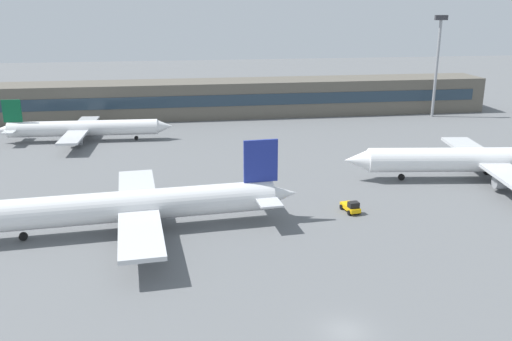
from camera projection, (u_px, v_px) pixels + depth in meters
The scene contains 7 objects.
ground_plane at pixel (269, 188), 87.03m from camera, with size 400.00×400.00×0.00m, color slate.
terminal_building at pixel (230, 98), 141.04m from camera, with size 133.80×12.13×9.00m.
airplane_near at pixel (128, 206), 69.76m from camera, with size 45.00×31.45×11.11m.
airplane_mid at pixel (481, 160), 90.10m from camera, with size 45.43×31.90×11.24m.
airplane_far at pixel (85, 128), 115.35m from camera, with size 36.89×25.71×9.11m.
baggage_tug_yellow at pixel (351, 207), 76.79m from camera, with size 2.27×3.79×1.75m.
floodlight_tower_west at pixel (437, 59), 136.76m from camera, with size 3.20×0.80×25.14m.
Camera 1 is at (-14.38, -41.09, 28.35)m, focal length 38.51 mm.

